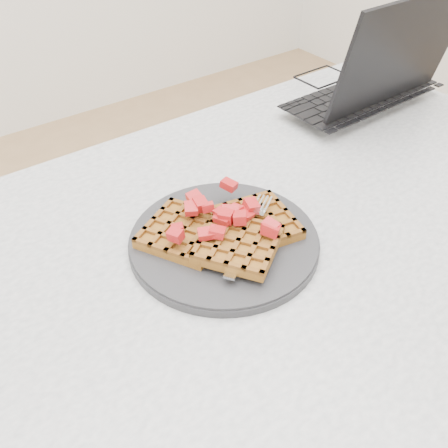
% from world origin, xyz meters
% --- Properties ---
extents(table, '(1.20, 0.80, 0.75)m').
position_xyz_m(table, '(0.00, 0.00, 0.64)').
color(table, silver).
rests_on(table, ground).
extents(plate, '(0.28, 0.28, 0.02)m').
position_xyz_m(plate, '(-0.11, 0.02, 0.76)').
color(plate, '#242527').
rests_on(plate, table).
extents(waffles, '(0.23, 0.22, 0.03)m').
position_xyz_m(waffles, '(-0.11, 0.02, 0.78)').
color(waffles, '#935C1F').
rests_on(waffles, plate).
extents(strawberry_pile, '(0.15, 0.15, 0.02)m').
position_xyz_m(strawberry_pile, '(-0.11, 0.02, 0.80)').
color(strawberry_pile, '#94060B').
rests_on(strawberry_pile, waffles).
extents(fork, '(0.16, 0.12, 0.02)m').
position_xyz_m(fork, '(-0.08, -0.00, 0.77)').
color(fork, silver).
rests_on(fork, plate).
extents(laptop, '(0.37, 0.27, 0.25)m').
position_xyz_m(laptop, '(0.40, 0.24, 0.79)').
color(laptop, black).
rests_on(laptop, table).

